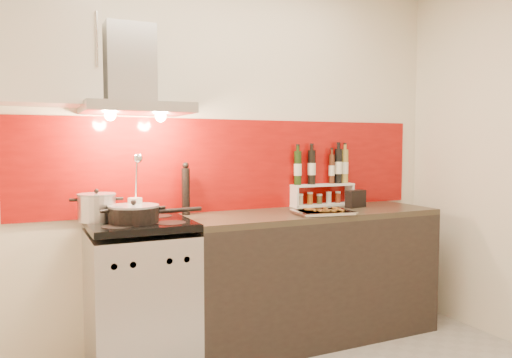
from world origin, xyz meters
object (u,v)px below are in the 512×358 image
range_stove (141,298)px  stock_pot (97,207)px  pepper_mill (186,189)px  baking_tray (322,212)px  counter (311,274)px  saute_pan (135,214)px

range_stove → stock_pot: (-0.23, 0.11, 0.55)m
pepper_mill → baking_tray: (0.84, -0.35, -0.15)m
range_stove → counter: 1.20m
pepper_mill → range_stove: bearing=-149.8°
range_stove → saute_pan: saute_pan is taller
saute_pan → baking_tray: 1.23m
pepper_mill → baking_tray: 0.92m
counter → baking_tray: size_ratio=4.35×
stock_pot → pepper_mill: (0.58, 0.09, 0.08)m
counter → baking_tray: bearing=-93.9°
stock_pot → baking_tray: bearing=-10.4°
counter → stock_pot: stock_pot is taller
counter → baking_tray: 0.49m
counter → pepper_mill: 1.07m
saute_pan → pepper_mill: size_ratio=1.64×
pepper_mill → saute_pan: bearing=-147.3°
saute_pan → pepper_mill: bearing=32.7°
stock_pot → saute_pan: size_ratio=0.39×
range_stove → stock_pot: size_ratio=4.06×
stock_pot → saute_pan: stock_pot is taller
stock_pot → saute_pan: bearing=-38.6°
saute_pan → counter: bearing=2.3°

